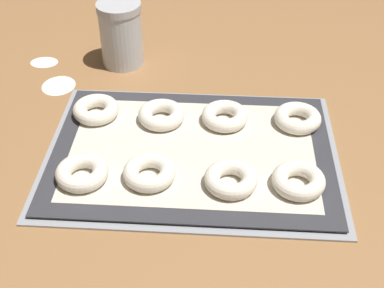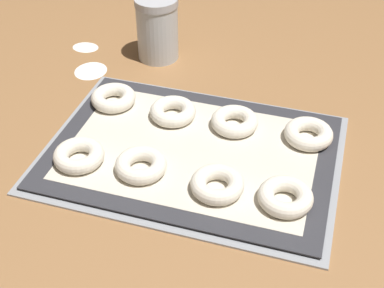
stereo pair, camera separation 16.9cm
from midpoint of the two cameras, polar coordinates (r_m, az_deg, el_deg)
The scene contains 14 objects.
ground_plane at distance 0.96m, azimuth -4.26°, elevation -1.03°, with size 2.80×2.80×0.00m, color olive.
baking_tray at distance 0.95m, azimuth -5.06°, elevation -1.33°, with size 0.52×0.38×0.01m.
baking_mat at distance 0.95m, azimuth -5.08°, elevation -1.08°, with size 0.50×0.35×0.00m.
bagel_front_far_left at distance 0.92m, azimuth -16.89°, elevation -3.36°, with size 0.09×0.09×0.03m.
bagel_front_mid_left at distance 0.89m, azimuth -10.00°, elevation -3.42°, with size 0.09×0.09×0.03m.
bagel_front_mid_right at distance 0.87m, azimuth -1.36°, elevation -4.21°, with size 0.09×0.09×0.03m.
bagel_front_far_right at distance 0.87m, azimuth 5.93°, elevation -4.33°, with size 0.09×0.09×0.03m.
bagel_back_far_left at distance 1.05m, azimuth -14.79°, elevation 3.26°, with size 0.09×0.09×0.03m.
bagel_back_mid_left at distance 1.01m, azimuth -8.07°, elevation 2.77°, with size 0.09×0.09×0.03m.
bagel_back_mid_right at distance 1.00m, azimuth -1.27°, elevation 2.66°, with size 0.09×0.09×0.03m.
bagel_back_far_right at distance 1.00m, azimuth 6.56°, elevation 2.44°, with size 0.09×0.09×0.03m.
flour_canister at distance 1.20m, azimuth -11.69°, elevation 11.21°, with size 0.10×0.10×0.14m.
flour_patch_near at distance 1.19m, azimuth -18.09°, elevation 5.74°, with size 0.07×0.08×0.00m.
flour_patch_far at distance 1.28m, azimuth -19.25°, elevation 8.06°, with size 0.06×0.05×0.00m.
Camera 1 is at (0.03, -0.74, 0.62)m, focal length 50.00 mm.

